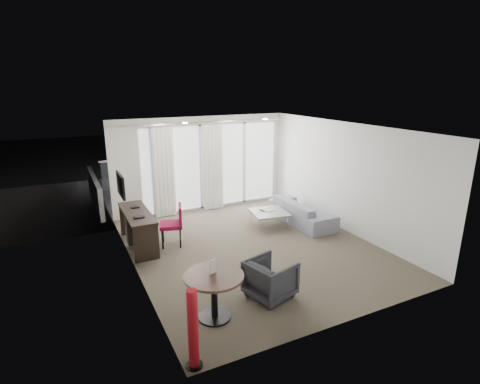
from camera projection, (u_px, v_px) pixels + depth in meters
name	position (u px, v px, depth m)	size (l,w,h in m)	color
floor	(252.00, 247.00, 8.22)	(5.00, 6.00, 0.00)	#4F4739
ceiling	(253.00, 128.00, 7.49)	(5.00, 6.00, 0.00)	white
wall_left	(131.00, 207.00, 6.80)	(0.00, 6.00, 2.60)	silver
wall_right	(345.00, 177.00, 8.92)	(0.00, 6.00, 2.60)	silver
wall_front	(353.00, 243.00, 5.28)	(5.00, 0.00, 2.60)	silver
window_panel	(212.00, 166.00, 10.58)	(4.00, 0.02, 2.38)	white
window_frame	(212.00, 166.00, 10.57)	(4.10, 0.06, 2.44)	white
curtain_left	(163.00, 172.00, 9.82)	(0.60, 0.20, 2.38)	white
curtain_right	(213.00, 167.00, 10.42)	(0.60, 0.20, 2.38)	white
curtain_track	(203.00, 122.00, 9.96)	(4.80, 0.04, 0.04)	#B2B2B7
downlight_a	(185.00, 123.00, 8.49)	(0.12, 0.12, 0.02)	#FFE0B2
downlight_b	(265.00, 119.00, 9.38)	(0.12, 0.12, 0.02)	#FFE0B2
desk	(138.00, 229.00, 8.15)	(0.53, 1.69, 0.79)	black
tv	(120.00, 185.00, 8.05)	(0.05, 0.80, 0.50)	black
desk_chair	(171.00, 225.00, 8.19)	(0.51, 0.47, 0.93)	maroon
round_table	(214.00, 297.00, 5.66)	(0.91, 0.91, 0.73)	#442A1F
menu_card	(213.00, 274.00, 5.61)	(0.12, 0.02, 0.23)	white
red_lamp	(193.00, 329.00, 4.62)	(0.22, 0.22, 1.09)	#AD141F
tub_armchair	(270.00, 278.00, 6.25)	(0.70, 0.72, 0.66)	#2B2C31
coffee_table	(269.00, 219.00, 9.36)	(0.86, 0.86, 0.39)	gray
remote	(262.00, 212.00, 9.38)	(0.05, 0.17, 0.02)	black
magazine	(268.00, 211.00, 9.41)	(0.24, 0.31, 0.02)	gray
sofa	(302.00, 211.00, 9.59)	(2.02, 0.79, 0.59)	gray
terrace_slab	(196.00, 195.00, 12.24)	(5.60, 3.00, 0.12)	#4D4D50
rattan_chair_a	(212.00, 183.00, 11.82)	(0.56, 0.56, 0.82)	#452E18
rattan_chair_b	(235.00, 179.00, 12.52)	(0.52, 0.52, 0.76)	#452E18
rattan_table	(214.00, 182.00, 12.60)	(0.51, 0.51, 0.51)	#452E18
balustrade	(181.00, 169.00, 13.33)	(5.50, 0.06, 1.05)	#B2B2B7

